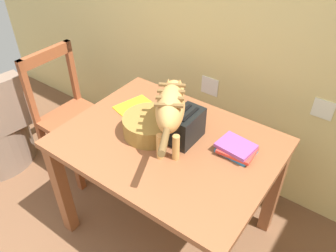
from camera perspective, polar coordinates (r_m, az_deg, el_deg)
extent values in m
cube|color=#DDCC84|center=(2.16, 10.01, 19.52)|extent=(4.82, 0.10, 2.50)
cube|color=white|center=(2.12, 24.75, 2.58)|extent=(0.12, 0.01, 0.12)
cube|color=white|center=(2.36, 7.06, 6.70)|extent=(0.13, 0.01, 0.13)
cube|color=brown|center=(1.81, 0.00, -2.94)|extent=(1.13, 0.86, 0.03)
cube|color=brown|center=(1.84, 0.00, -4.17)|extent=(1.05, 0.78, 0.07)
cube|color=brown|center=(2.17, -17.47, -10.34)|extent=(0.07, 0.07, 0.71)
cube|color=brown|center=(2.52, -4.46, -0.27)|extent=(0.07, 0.07, 0.71)
cube|color=brown|center=(2.17, 17.45, -10.25)|extent=(0.07, 0.07, 0.71)
ellipsoid|color=tan|center=(1.65, 0.41, 3.11)|extent=(0.29, 0.37, 0.19)
cube|color=brown|center=(1.54, 0.12, 3.53)|extent=(0.13, 0.09, 0.01)
cube|color=brown|center=(1.59, 0.33, 4.74)|extent=(0.13, 0.09, 0.01)
cube|color=brown|center=(1.64, 0.53, 5.88)|extent=(0.13, 0.09, 0.01)
cube|color=brown|center=(1.69, 0.72, 6.95)|extent=(0.13, 0.09, 0.01)
cylinder|color=tan|center=(1.84, -0.48, 1.43)|extent=(0.04, 0.04, 0.14)
cylinder|color=tan|center=(1.83, 1.95, 1.28)|extent=(0.04, 0.04, 0.14)
cylinder|color=tan|center=(1.65, -1.35, -3.48)|extent=(0.04, 0.04, 0.14)
cylinder|color=tan|center=(1.65, 1.35, -3.66)|extent=(0.04, 0.04, 0.14)
sphere|color=tan|center=(1.84, 1.01, 6.07)|extent=(0.11, 0.11, 0.11)
cone|color=tan|center=(1.82, 0.05, 7.40)|extent=(0.04, 0.04, 0.05)
cone|color=tan|center=(1.81, 2.02, 7.30)|extent=(0.04, 0.04, 0.05)
cylinder|color=brown|center=(1.42, -0.61, -2.53)|extent=(0.14, 0.21, 0.08)
cylinder|color=#BCADAD|center=(1.94, 0.96, 1.60)|extent=(0.17, 0.17, 0.03)
cylinder|color=#D83739|center=(1.91, 0.97, 2.99)|extent=(0.09, 0.09, 0.08)
torus|color=#D83739|center=(1.88, 2.36, 2.52)|extent=(0.06, 0.01, 0.06)
cube|color=yellow|center=(2.02, -5.02, 2.75)|extent=(0.29, 0.28, 0.01)
cube|color=#2E84CD|center=(1.76, 11.44, -4.12)|extent=(0.19, 0.15, 0.02)
cube|color=red|center=(1.74, 11.63, -4.00)|extent=(0.18, 0.15, 0.02)
cube|color=#904796|center=(1.73, 11.41, -3.31)|extent=(0.19, 0.16, 0.02)
cylinder|color=olive|center=(1.82, -3.05, 0.12)|extent=(0.29, 0.29, 0.10)
cylinder|color=#413116|center=(1.82, -3.06, 0.25)|extent=(0.24, 0.24, 0.09)
cube|color=black|center=(1.76, 3.10, -0.10)|extent=(0.12, 0.20, 0.17)
cube|color=black|center=(1.71, 2.58, 2.48)|extent=(0.02, 0.14, 0.01)
cube|color=black|center=(1.69, 3.81, 1.97)|extent=(0.02, 0.14, 0.01)
cube|color=brown|center=(2.56, -15.40, 0.95)|extent=(0.43, 0.43, 0.04)
cube|color=brown|center=(2.47, -20.06, 11.11)|extent=(0.05, 0.42, 0.08)
cube|color=brown|center=(2.65, -15.88, 8.93)|extent=(0.04, 0.04, 0.48)
cube|color=brown|center=(2.48, -22.53, 5.21)|extent=(0.04, 0.04, 0.48)
cube|color=brown|center=(2.67, -8.98, -2.40)|extent=(0.04, 0.04, 0.41)
cube|color=brown|center=(2.50, -15.02, -6.80)|extent=(0.04, 0.04, 0.41)
cube|color=brown|center=(2.90, -14.27, 0.56)|extent=(0.04, 0.04, 0.41)
cube|color=brown|center=(2.75, -20.09, -3.26)|extent=(0.04, 0.04, 0.41)
cube|color=#7C6555|center=(2.90, -25.02, 4.52)|extent=(0.43, 0.16, 0.20)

